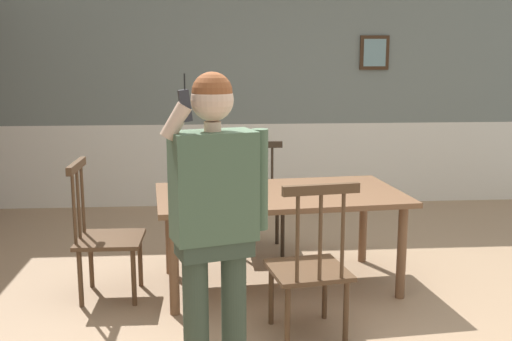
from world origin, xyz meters
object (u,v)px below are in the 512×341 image
(chair_at_table_head, at_px, (310,266))
(person_figure, at_px, (215,208))
(chair_by_doorway, at_px, (104,235))
(dining_table, at_px, (280,202))
(chair_near_window, at_px, (259,199))

(chair_at_table_head, bearing_deg, person_figure, -150.23)
(person_figure, bearing_deg, chair_by_doorway, -73.78)
(chair_at_table_head, height_order, person_figure, person_figure)
(chair_by_doorway, relative_size, person_figure, 0.60)
(dining_table, height_order, chair_by_doorway, chair_by_doorway)
(chair_near_window, bearing_deg, dining_table, 94.37)
(chair_at_table_head, relative_size, person_figure, 0.61)
(chair_by_doorway, bearing_deg, chair_near_window, 130.38)
(chair_by_doorway, xyz_separation_m, person_figure, (0.81, -1.26, 0.51))
(chair_by_doorway, relative_size, chair_at_table_head, 0.99)
(dining_table, xyz_separation_m, person_figure, (-0.51, -1.39, 0.32))
(dining_table, distance_m, chair_near_window, 0.92)
(chair_at_table_head, distance_m, person_figure, 0.93)
(dining_table, bearing_deg, chair_at_table_head, -84.16)
(chair_near_window, relative_size, person_figure, 0.58)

